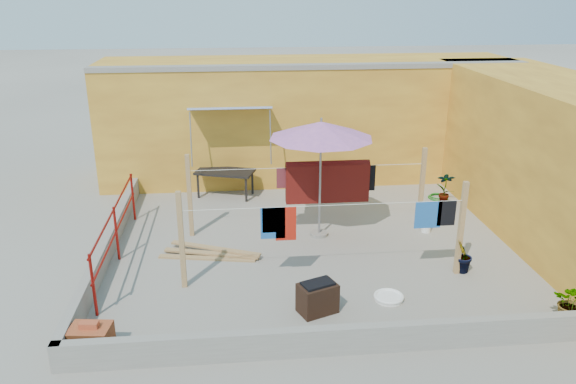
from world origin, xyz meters
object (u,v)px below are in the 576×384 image
object	(u,v)px
water_jug_b	(426,225)
green_hose	(438,197)
outdoor_table	(225,173)
water_jug_a	(422,211)
white_basin	(389,297)
brick_stack	(91,339)
brazier	(318,297)
patio_umbrella	(321,131)
plant_back_a	(330,177)

from	to	relation	value
water_jug_b	green_hose	xyz separation A→B (m)	(0.98, 1.95, -0.11)
outdoor_table	green_hose	distance (m)	5.40
water_jug_a	green_hose	distance (m)	1.43
white_basin	water_jug_b	size ratio (longest dim) A/B	1.58
outdoor_table	water_jug_b	bearing A→B (deg)	-31.63
water_jug_a	green_hose	size ratio (longest dim) A/B	0.67
brick_stack	green_hose	xyz separation A→B (m)	(7.24, 5.63, -0.18)
outdoor_table	water_jug_a	xyz separation A→B (m)	(4.50, -1.89, -0.46)
brazier	white_basin	bearing A→B (deg)	11.14
patio_umbrella	water_jug_b	distance (m)	3.18
outdoor_table	plant_back_a	bearing A→B (deg)	1.01
brazier	green_hose	distance (m)	6.20
brick_stack	plant_back_a	bearing A→B (deg)	54.34
outdoor_table	water_jug_b	xyz separation A→B (m)	(4.34, -2.67, -0.46)
patio_umbrella	water_jug_b	bearing A→B (deg)	-1.12
brazier	water_jug_b	xyz separation A→B (m)	(2.83, 2.93, -0.12)
brick_stack	plant_back_a	xyz separation A→B (m)	(4.59, 6.40, 0.18)
brazier	plant_back_a	bearing A→B (deg)	78.35
water_jug_b	plant_back_a	bearing A→B (deg)	121.45
water_jug_b	green_hose	size ratio (longest dim) A/B	0.65
brick_stack	brazier	size ratio (longest dim) A/B	0.88
brick_stack	plant_back_a	size ratio (longest dim) A/B	0.79
brazier	plant_back_a	size ratio (longest dim) A/B	0.90
water_jug_a	green_hose	xyz separation A→B (m)	(0.82, 1.16, -0.11)
brazier	green_hose	xyz separation A→B (m)	(3.81, 4.88, -0.23)
patio_umbrella	white_basin	world-z (taller)	patio_umbrella
plant_back_a	white_basin	bearing A→B (deg)	-88.92
brick_stack	water_jug_b	world-z (taller)	brick_stack
patio_umbrella	green_hose	bearing A→B (deg)	29.79
outdoor_table	plant_back_a	distance (m)	2.68
patio_umbrella	brick_stack	size ratio (longest dim) A/B	4.49
outdoor_table	plant_back_a	xyz separation A→B (m)	(2.68, 0.05, -0.21)
brick_stack	plant_back_a	world-z (taller)	plant_back_a
plant_back_a	water_jug_b	bearing A→B (deg)	-58.55
green_hose	plant_back_a	xyz separation A→B (m)	(-2.65, 0.77, 0.36)
brick_stack	white_basin	size ratio (longest dim) A/B	1.22
white_basin	brazier	bearing A→B (deg)	-168.86
water_jug_b	water_jug_a	bearing A→B (deg)	78.20
outdoor_table	water_jug_b	world-z (taller)	outdoor_table
green_hose	patio_umbrella	bearing A→B (deg)	-150.21
brick_stack	plant_back_a	distance (m)	7.88
brick_stack	water_jug_a	size ratio (longest dim) A/B	1.88
green_hose	plant_back_a	bearing A→B (deg)	163.79
white_basin	water_jug_b	xyz separation A→B (m)	(1.56, 2.68, 0.10)
brick_stack	water_jug_b	distance (m)	7.26
white_basin	green_hose	bearing A→B (deg)	61.20
patio_umbrella	outdoor_table	distance (m)	3.71
patio_umbrella	white_basin	bearing A→B (deg)	-74.04
outdoor_table	white_basin	world-z (taller)	outdoor_table
patio_umbrella	green_hose	xyz separation A→B (m)	(3.33, 1.90, -2.27)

